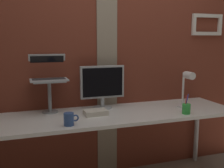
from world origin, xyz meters
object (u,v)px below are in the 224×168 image
laptop (48,72)px  coffee_mug (69,119)px  pen_cup (186,109)px  desk_lamp (186,86)px  monitor (102,84)px

laptop → coffee_mug: laptop is taller
pen_cup → desk_lamp: bearing=57.8°
pen_cup → coffee_mug: (-1.05, -0.00, 0.00)m
laptop → coffee_mug: bearing=-78.5°
monitor → laptop: bearing=171.7°
monitor → desk_lamp: 0.80m
pen_cup → coffee_mug: bearing=-180.0°
monitor → laptop: (-0.50, 0.07, 0.12)m
laptop → coffee_mug: size_ratio=2.83×
laptop → pen_cup: 1.29m
monitor → desk_lamp: size_ratio=1.19×
monitor → desk_lamp: (0.76, -0.26, -0.01)m
monitor → coffee_mug: 0.61m
desk_lamp → pen_cup: size_ratio=2.01×
monitor → pen_cup: (0.65, -0.43, -0.19)m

